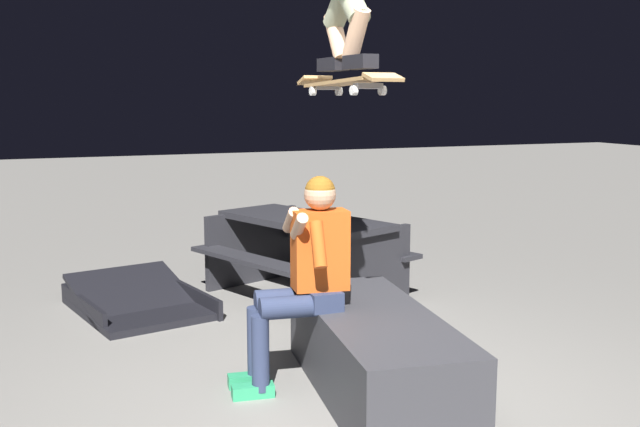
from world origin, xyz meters
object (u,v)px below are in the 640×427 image
(person_sitting_on_ledge, at_px, (303,271))
(kicker_ramp, at_px, (139,305))
(ledge_box_main, at_px, (376,354))
(picnic_table_back, at_px, (304,244))
(skateboard, at_px, (346,83))

(person_sitting_on_ledge, height_order, kicker_ramp, person_sitting_on_ledge)
(ledge_box_main, bearing_deg, picnic_table_back, -9.69)
(person_sitting_on_ledge, relative_size, skateboard, 1.32)
(ledge_box_main, xyz_separation_m, picnic_table_back, (2.28, -0.39, 0.24))
(skateboard, xyz_separation_m, kicker_ramp, (2.25, 0.94, -1.86))
(ledge_box_main, xyz_separation_m, kicker_ramp, (2.38, 1.10, -0.20))
(person_sitting_on_ledge, bearing_deg, picnic_table_back, -20.88)
(person_sitting_on_ledge, distance_m, skateboard, 1.19)
(kicker_ramp, relative_size, picnic_table_back, 0.70)
(kicker_ramp, bearing_deg, ledge_box_main, -155.16)
(person_sitting_on_ledge, height_order, picnic_table_back, person_sitting_on_ledge)
(kicker_ramp, bearing_deg, picnic_table_back, -93.96)
(skateboard, relative_size, kicker_ramp, 0.71)
(person_sitting_on_ledge, distance_m, kicker_ramp, 2.33)
(ledge_box_main, relative_size, skateboard, 1.76)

